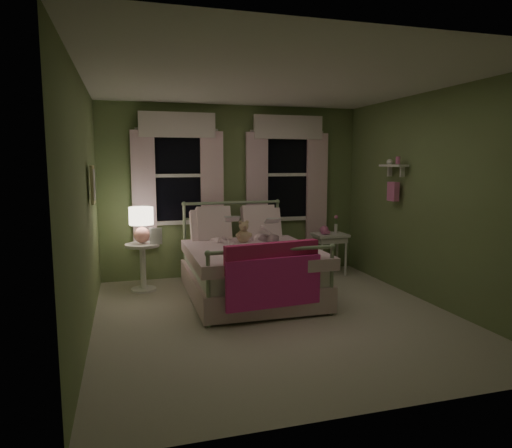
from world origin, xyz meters
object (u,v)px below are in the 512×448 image
object	(u,v)px
child_right	(260,219)
teddy_bear	(244,233)
nightstand_left	(143,260)
bed	(249,267)
nightstand_right	(330,240)
child_left	(221,221)
table_lamp	(141,221)

from	to	relation	value
child_right	teddy_bear	xyz separation A→B (m)	(-0.28, -0.16, -0.17)
teddy_bear	nightstand_left	distance (m)	1.43
bed	nightstand_right	xyz separation A→B (m)	(1.50, 0.74, 0.17)
nightstand_left	nightstand_right	bearing A→B (deg)	1.87
child_left	teddy_bear	world-z (taller)	child_left
child_left	child_right	bearing A→B (deg)	163.52
bed	nightstand_right	bearing A→B (deg)	26.24
child_left	nightstand_right	size ratio (longest dim) A/B	1.18
teddy_bear	nightstand_right	size ratio (longest dim) A/B	0.48
teddy_bear	child_right	bearing A→B (deg)	29.50
bed	child_right	size ratio (longest dim) A/B	2.58
nightstand_right	bed	bearing A→B (deg)	-153.76
bed	teddy_bear	size ratio (longest dim) A/B	6.58
bed	teddy_bear	world-z (taller)	bed
child_left	child_right	xyz separation A→B (m)	(0.56, 0.00, 0.02)
child_right	bed	bearing A→B (deg)	44.00
nightstand_left	nightstand_right	world-z (taller)	same
nightstand_left	nightstand_right	size ratio (longest dim) A/B	1.02
bed	child_right	distance (m)	0.77
child_right	teddy_bear	distance (m)	0.36
child_right	teddy_bear	size ratio (longest dim) A/B	2.55
nightstand_left	table_lamp	xyz separation A→B (m)	(0.00, 0.00, 0.54)
nightstand_left	table_lamp	world-z (taller)	table_lamp
bed	teddy_bear	bearing A→B (deg)	90.00
bed	table_lamp	world-z (taller)	bed
bed	table_lamp	distance (m)	1.58
bed	child_right	xyz separation A→B (m)	(0.28, 0.42, 0.58)
bed	child_right	bearing A→B (deg)	56.40
table_lamp	bed	bearing A→B (deg)	-26.17
bed	nightstand_left	xyz separation A→B (m)	(-1.32, 0.65, 0.03)
teddy_bear	nightstand_left	bearing A→B (deg)	163.71
teddy_bear	table_lamp	world-z (taller)	table_lamp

